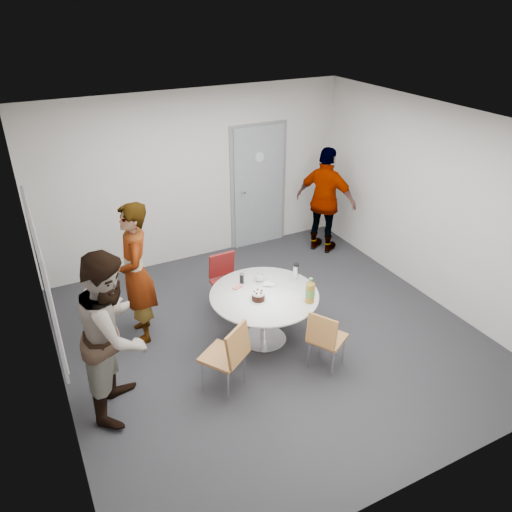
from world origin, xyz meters
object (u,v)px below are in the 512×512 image
person_main (136,274)px  person_right (326,201)px  chair_far (225,277)px  chair_near_right (325,336)px  door (258,187)px  whiteboard (43,276)px  person_left (114,333)px  table (267,300)px  chair_near_left (229,352)px

person_main → person_right: (3.40, 0.97, -0.02)m
chair_far → person_right: bearing=-159.9°
chair_near_right → person_main: (-1.69, 1.60, 0.44)m
door → chair_far: door is taller
chair_near_right → person_right: (1.70, 2.57, 0.41)m
door → whiteboard: bearing=-147.3°
person_left → person_right: (3.90, 2.04, -0.03)m
whiteboard → person_main: bearing=28.9°
table → chair_near_left: (-0.78, -0.61, -0.08)m
table → person_main: bearing=149.3°
door → chair_near_right: size_ratio=2.69×
chair_near_right → person_right: size_ratio=0.44×
whiteboard → person_main: (1.01, 0.56, -0.54)m
chair_near_right → chair_far: size_ratio=0.97×
person_main → door: bearing=135.3°
chair_far → person_left: bearing=33.2°
whiteboard → chair_far: size_ratio=2.35×
person_main → person_left: size_ratio=0.99×
table → chair_near_left: bearing=-141.7°
chair_near_right → person_right: person_right is taller
chair_near_left → person_left: (-1.09, 0.35, 0.39)m
chair_near_right → person_right: 3.11m
person_main → person_left: (-0.50, -1.07, 0.01)m
table → chair_near_right: bearing=-67.3°
door → chair_near_right: (-0.85, -3.32, -0.55)m
whiteboard → chair_far: bearing=16.7°
chair_near_left → table: bearing=4.5°
chair_near_left → chair_near_right: size_ratio=1.10×
door → person_right: 1.14m
door → chair_far: bearing=-129.6°
door → table: size_ratio=1.60×
table → chair_near_right: table is taller
table → person_right: (2.03, 1.78, 0.29)m
door → chair_near_left: bearing=-121.9°
person_main → person_right: 3.53m
chair_far → person_left: person_left is taller
chair_far → person_main: (-1.21, -0.11, 0.42)m
table → chair_near_left: 0.99m
chair_near_left → chair_far: chair_near_left is taller
whiteboard → person_left: bearing=-45.2°
person_left → whiteboard: bearing=71.8°
chair_near_left → person_main: size_ratio=0.48×
table → person_left: bearing=-172.0°
table → person_main: person_main is taller
chair_near_left → chair_far: 1.65m
table → person_main: (-1.36, 0.81, 0.31)m
person_right → table: bearing=99.2°
person_left → person_main: bearing=1.8°
person_left → chair_near_right: bearing=-76.4°
table → chair_far: 0.94m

